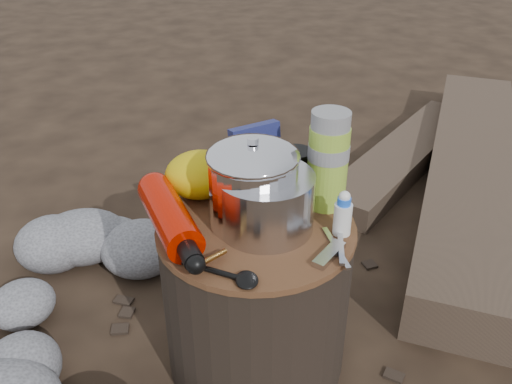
{
  "coord_description": "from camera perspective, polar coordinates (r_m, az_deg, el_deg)",
  "views": [
    {
      "loc": [
        -0.14,
        -0.96,
        1.05
      ],
      "look_at": [
        0.0,
        0.0,
        0.48
      ],
      "focal_mm": 38.12,
      "sensor_mm": 36.0,
      "label": 1
    }
  ],
  "objects": [
    {
      "name": "ground",
      "position": [
        1.43,
        -0.0,
        -16.78
      ],
      "size": [
        60.0,
        60.0,
        0.0
      ],
      "primitive_type": "plane",
      "color": "black",
      "rests_on": "ground"
    },
    {
      "name": "stump",
      "position": [
        1.29,
        -0.0,
        -10.83
      ],
      "size": [
        0.43,
        0.43,
        0.4
      ],
      "primitive_type": "cylinder",
      "color": "black",
      "rests_on": "ground"
    },
    {
      "name": "rock_ring",
      "position": [
        1.49,
        -17.66,
        -11.68
      ],
      "size": [
        0.42,
        0.91,
        0.18
      ],
      "primitive_type": null,
      "color": "slate",
      "rests_on": "ground"
    },
    {
      "name": "log_main",
      "position": [
        2.23,
        21.71,
        2.18
      ],
      "size": [
        1.14,
        1.74,
        0.15
      ],
      "primitive_type": "cube",
      "rotation": [
        0.0,
        0.0,
        -0.5
      ],
      "color": "#3E3126",
      "rests_on": "ground"
    },
    {
      "name": "log_small",
      "position": [
        2.33,
        15.33,
        3.75
      ],
      "size": [
        0.92,
        0.93,
        0.09
      ],
      "primitive_type": "cube",
      "rotation": [
        0.0,
        0.0,
        -0.78
      ],
      "color": "#3E3126",
      "rests_on": "ground"
    },
    {
      "name": "foil_windscreen",
      "position": [
        1.14,
        1.0,
        -1.03
      ],
      "size": [
        0.21,
        0.21,
        0.13
      ],
      "primitive_type": "cylinder",
      "color": "#B8B8BF",
      "rests_on": "stump"
    },
    {
      "name": "camping_pot",
      "position": [
        1.14,
        -0.32,
        0.85
      ],
      "size": [
        0.19,
        0.19,
        0.19
      ],
      "primitive_type": "cylinder",
      "color": "silver",
      "rests_on": "stump"
    },
    {
      "name": "fuel_bottle",
      "position": [
        1.15,
        -9.07,
        -2.51
      ],
      "size": [
        0.16,
        0.33,
        0.08
      ],
      "primitive_type": null,
      "rotation": [
        0.0,
        0.0,
        0.26
      ],
      "color": "#B71100",
      "rests_on": "stump"
    },
    {
      "name": "thermos",
      "position": [
        1.21,
        7.56,
        3.29
      ],
      "size": [
        0.09,
        0.09,
        0.22
      ],
      "primitive_type": "cylinder",
      "color": "#8FB734",
      "rests_on": "stump"
    },
    {
      "name": "travel_mug",
      "position": [
        1.28,
        4.17,
        2.15
      ],
      "size": [
        0.07,
        0.07,
        0.11
      ],
      "primitive_type": "cylinder",
      "color": "black",
      "rests_on": "stump"
    },
    {
      "name": "stuff_sack",
      "position": [
        1.26,
        -5.86,
        1.83
      ],
      "size": [
        0.16,
        0.13,
        0.11
      ],
      "primitive_type": "ellipsoid",
      "color": "#C8AB09",
      "rests_on": "stump"
    },
    {
      "name": "food_pouch",
      "position": [
        1.28,
        0.02,
        3.66
      ],
      "size": [
        0.13,
        0.07,
        0.16
      ],
      "primitive_type": "cube",
      "rotation": [
        0.0,
        0.0,
        0.37
      ],
      "color": "navy",
      "rests_on": "stump"
    },
    {
      "name": "multitool",
      "position": [
        1.09,
        7.68,
        -6.5
      ],
      "size": [
        0.08,
        0.09,
        0.01
      ],
      "primitive_type": "cube",
      "rotation": [
        0.0,
        0.0,
        -0.77
      ],
      "color": "#ADADB2",
      "rests_on": "stump"
    },
    {
      "name": "pot_grabber",
      "position": [
        1.11,
        8.39,
        -5.67
      ],
      "size": [
        0.05,
        0.14,
        0.01
      ],
      "primitive_type": null,
      "rotation": [
        0.0,
        0.0,
        -0.08
      ],
      "color": "#ADADB2",
      "rests_on": "stump"
    },
    {
      "name": "spork",
      "position": [
        1.05,
        -4.99,
        -8.04
      ],
      "size": [
        0.16,
        0.12,
        0.01
      ],
      "primitive_type": null,
      "rotation": [
        0.0,
        0.0,
        1.01
      ],
      "color": "black",
      "rests_on": "stump"
    },
    {
      "name": "squeeze_bottle",
      "position": [
        1.14,
        9.1,
        -2.42
      ],
      "size": [
        0.04,
        0.04,
        0.09
      ],
      "primitive_type": "cylinder",
      "color": "silver",
      "rests_on": "stump"
    }
  ]
}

